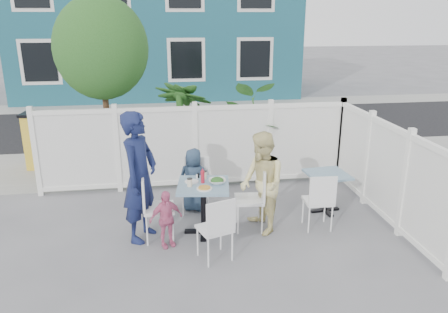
{
  "coord_description": "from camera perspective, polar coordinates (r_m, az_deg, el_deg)",
  "views": [
    {
      "loc": [
        -0.51,
        -5.54,
        3.21
      ],
      "look_at": [
        0.43,
        0.9,
        1.09
      ],
      "focal_mm": 35.0,
      "sensor_mm": 36.0,
      "label": 1
    }
  ],
  "objects": [
    {
      "name": "ketchup_bottle",
      "position": [
        6.55,
        -2.8,
        -2.69
      ],
      "size": [
        0.06,
        0.06,
        0.18
      ],
      "primitive_type": "cylinder",
      "color": "#B1192B",
      "rests_on": "main_table"
    },
    {
      "name": "pepper_shaker",
      "position": [
        6.77,
        -3.35,
        -2.47
      ],
      "size": [
        0.03,
        0.03,
        0.08
      ],
      "primitive_type": "cylinder",
      "color": "black",
      "rests_on": "main_table"
    },
    {
      "name": "man",
      "position": [
        6.44,
        -10.96,
        -2.64
      ],
      "size": [
        0.72,
        0.84,
        1.94
      ],
      "primitive_type": "imported",
      "rotation": [
        0.0,
        0.0,
        1.14
      ],
      "color": "#151D47",
      "rests_on": "ground"
    },
    {
      "name": "near_sidewalk",
      "position": [
        9.89,
        -4.91,
        -0.94
      ],
      "size": [
        24.0,
        2.6,
        0.01
      ],
      "primitive_type": "cube",
      "color": "gray",
      "rests_on": "ground"
    },
    {
      "name": "main_table",
      "position": [
        6.59,
        -2.71,
        -5.1
      ],
      "size": [
        0.85,
        0.85,
        0.8
      ],
      "rotation": [
        0.0,
        0.0,
        -0.13
      ],
      "color": "slate",
      "rests_on": "ground"
    },
    {
      "name": "toddler",
      "position": [
        6.36,
        -7.59,
        -8.09
      ],
      "size": [
        0.54,
        0.38,
        0.86
      ],
      "primitive_type": "imported",
      "rotation": [
        0.0,
        0.0,
        0.38
      ],
      "color": "#D96794",
      "rests_on": "ground"
    },
    {
      "name": "salad_bowl",
      "position": [
        6.54,
        -0.9,
        -3.26
      ],
      "size": [
        0.26,
        0.26,
        0.06
      ],
      "primitive_type": "imported",
      "color": "white",
      "rests_on": "main_table"
    },
    {
      "name": "far_sidewalk",
      "position": [
        16.46,
        -6.44,
        6.71
      ],
      "size": [
        24.0,
        1.6,
        0.01
      ],
      "primitive_type": "cube",
      "color": "gray",
      "rests_on": "ground"
    },
    {
      "name": "chair_spare",
      "position": [
        6.87,
        12.42,
        -5.3
      ],
      "size": [
        0.44,
        0.42,
        0.92
      ],
      "rotation": [
        0.0,
        0.0,
        -0.04
      ],
      "color": "white",
      "rests_on": "ground"
    },
    {
      "name": "coffee_cup_a",
      "position": [
        6.44,
        -4.5,
        -3.43
      ],
      "size": [
        0.08,
        0.08,
        0.11
      ],
      "primitive_type": "cylinder",
      "color": "beige",
      "rests_on": "main_table"
    },
    {
      "name": "salt_shaker",
      "position": [
        6.74,
        -3.56,
        -2.64
      ],
      "size": [
        0.03,
        0.03,
        0.06
      ],
      "primitive_type": "cylinder",
      "color": "white",
      "rests_on": "main_table"
    },
    {
      "name": "potted_shrub_a",
      "position": [
        8.93,
        -5.13,
        3.58
      ],
      "size": [
        1.47,
        1.47,
        1.98
      ],
      "primitive_type": "imported",
      "rotation": [
        0.0,
        0.0,
        2.72
      ],
      "color": "#204E1A",
      "rests_on": "ground"
    },
    {
      "name": "coffee_cup_b",
      "position": [
        6.72,
        -2.59,
        -2.44
      ],
      "size": [
        0.08,
        0.08,
        0.11
      ],
      "primitive_type": "cylinder",
      "color": "beige",
      "rests_on": "main_table"
    },
    {
      "name": "chair_back",
      "position": [
        7.41,
        -3.66,
        -3.13
      ],
      "size": [
        0.51,
        0.5,
        0.93
      ],
      "rotation": [
        0.0,
        0.0,
        2.87
      ],
      "color": "white",
      "rests_on": "ground"
    },
    {
      "name": "tree",
      "position": [
        8.93,
        -15.75,
        13.42
      ],
      "size": [
        1.8,
        1.62,
        3.59
      ],
      "color": "#382316",
      "rests_on": "ground"
    },
    {
      "name": "plate_main",
      "position": [
        6.35,
        -2.57,
        -4.2
      ],
      "size": [
        0.23,
        0.23,
        0.01
      ],
      "primitive_type": "cylinder",
      "color": "white",
      "rests_on": "main_table"
    },
    {
      "name": "fence_right",
      "position": [
        7.48,
        20.25,
        -2.05
      ],
      "size": [
        0.08,
        3.66,
        1.6
      ],
      "rotation": [
        0.0,
        0.0,
        1.57
      ],
      "color": "white",
      "rests_on": "ground"
    },
    {
      "name": "boy",
      "position": [
        7.41,
        -3.98,
        -3.06
      ],
      "size": [
        0.62,
        0.51,
        1.1
      ],
      "primitive_type": "imported",
      "rotation": [
        0.0,
        0.0,
        2.8
      ],
      "color": "navy",
      "rests_on": "ground"
    },
    {
      "name": "street",
      "position": [
        13.44,
        -5.93,
        4.14
      ],
      "size": [
        24.0,
        5.0,
        0.01
      ],
      "primitive_type": "cube",
      "color": "black",
      "rests_on": "ground"
    },
    {
      "name": "chair_right",
      "position": [
        6.76,
        4.04,
        -4.86
      ],
      "size": [
        0.48,
        0.5,
        1.0
      ],
      "rotation": [
        0.0,
        0.0,
        1.47
      ],
      "color": "white",
      "rests_on": "ground"
    },
    {
      "name": "fence_back",
      "position": [
        8.32,
        -3.75,
        1.06
      ],
      "size": [
        5.86,
        0.08,
        1.6
      ],
      "color": "white",
      "rests_on": "ground"
    },
    {
      "name": "spare_table",
      "position": [
        7.54,
        13.28,
        -3.26
      ],
      "size": [
        0.71,
        0.71,
        0.69
      ],
      "rotation": [
        0.0,
        0.0,
        0.1
      ],
      "color": "slate",
      "rests_on": "ground"
    },
    {
      "name": "utility_cabinet",
      "position": [
        10.22,
        -22.68,
        1.76
      ],
      "size": [
        0.68,
        0.52,
        1.18
      ],
      "primitive_type": "cube",
      "rotation": [
        0.0,
        0.0,
        -0.11
      ],
      "color": "gold",
      "rests_on": "ground"
    },
    {
      "name": "plate_side",
      "position": [
        6.62,
        -4.26,
        -3.29
      ],
      "size": [
        0.21,
        0.21,
        0.01
      ],
      "primitive_type": "cylinder",
      "color": "white",
      "rests_on": "main_table"
    },
    {
      "name": "ground",
      "position": [
        6.42,
        -2.69,
        -11.97
      ],
      "size": [
        80.0,
        80.0,
        0.0
      ],
      "primitive_type": "plane",
      "color": "slate"
    },
    {
      "name": "potted_shrub_b",
      "position": [
        9.07,
        4.8,
        3.26
      ],
      "size": [
        2.06,
        1.94,
        1.81
      ],
      "primitive_type": "imported",
      "rotation": [
        0.0,
        0.0,
        2.73
      ],
      "color": "#204E1A",
      "rests_on": "ground"
    },
    {
      "name": "building",
      "position": [
        19.53,
        -8.7,
        17.25
      ],
      "size": [
        11.0,
        6.0,
        6.0
      ],
      "color": "#1E5869",
      "rests_on": "ground"
    },
    {
      "name": "woman",
      "position": [
        6.61,
        4.97,
        -3.53
      ],
      "size": [
        0.72,
        0.86,
        1.57
      ],
      "primitive_type": "imported",
      "rotation": [
        0.0,
        0.0,
        -1.39
      ],
      "color": "gold",
      "rests_on": "ground"
    },
    {
      "name": "chair_near",
      "position": [
        5.89,
        -0.88,
        -8.96
      ],
      "size": [
        0.53,
        0.52,
        0.93
      ],
      "rotation": [
        0.0,
        0.0,
        0.34
      ],
      "color": "white",
      "rests_on": "ground"
    },
    {
      "name": "chair_left",
      "position": [
        6.52,
        -9.29,
        -5.94
      ],
      "size": [
        0.44,
        0.46,
        1.01
      ],
      "rotation": [
        0.0,
        0.0,
        -1.57
      ],
      "color": "white",
      "rests_on": "ground"
    }
  ]
}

